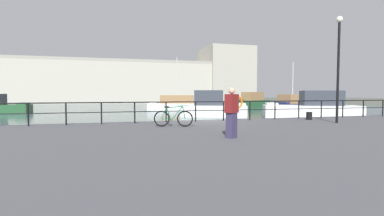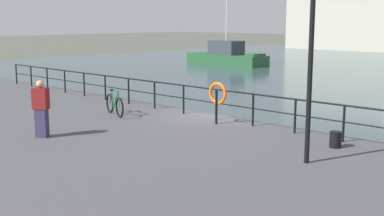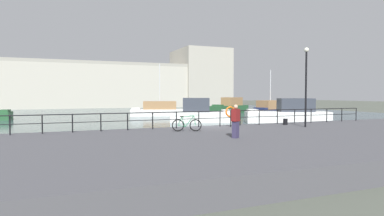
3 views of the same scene
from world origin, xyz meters
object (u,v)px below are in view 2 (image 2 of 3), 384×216
Objects in this scene: parked_bicycle at (115,105)px; mooring_bollard at (335,140)px; life_ring_stand at (218,95)px; quay_lamp_post at (312,23)px; standing_person at (41,108)px; moored_white_yacht at (227,56)px.

mooring_bollard is (8.10, 1.20, -0.17)m from parked_bicycle.
parked_bicycle is at bearing -159.18° from life_ring_stand.
quay_lamp_post reaches higher than standing_person.
mooring_bollard is at bearing -2.69° from life_ring_stand.
quay_lamp_post is (4.60, -2.04, 2.36)m from life_ring_stand.
mooring_bollard is at bearing 26.88° from parked_bicycle.
mooring_bollard is (25.21, -25.84, 0.28)m from moored_white_yacht.
life_ring_stand is (3.71, 1.41, 0.59)m from parked_bicycle.
mooring_bollard is 0.26× the size of standing_person.
parked_bicycle is at bearing -13.65° from standing_person.
quay_lamp_post is (0.21, -1.83, 3.12)m from mooring_bollard.
mooring_bollard is 3.62m from quay_lamp_post.
moored_white_yacht is 1.70× the size of quay_lamp_post.
moored_white_yacht is at bearing 132.57° from quay_lamp_post.
parked_bicycle is 1.00× the size of standing_person.
quay_lamp_post is at bearing 14.09° from parked_bicycle.
standing_person reaches higher than life_ring_stand.
quay_lamp_post is at bearing -43.21° from moored_white_yacht.
quay_lamp_post is at bearing -83.56° from mooring_bollard.
parked_bicycle is at bearing -53.45° from moored_white_yacht.
standing_person is (-6.86, -4.84, 0.64)m from mooring_bollard.
moored_white_yacht is 33.04m from life_ring_stand.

